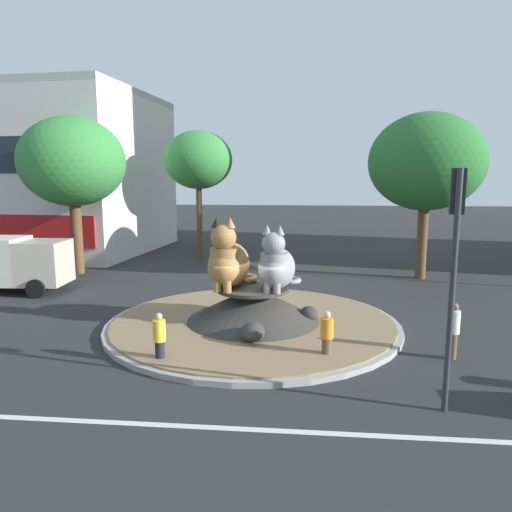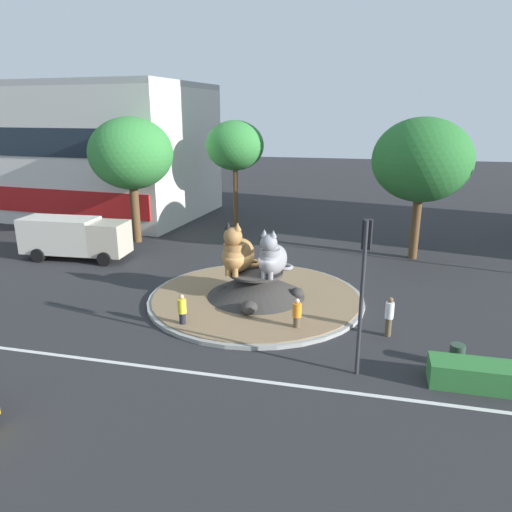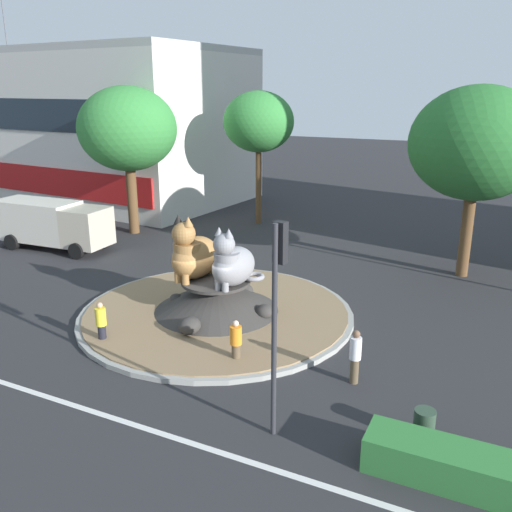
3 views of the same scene
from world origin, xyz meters
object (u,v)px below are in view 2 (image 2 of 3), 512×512
third_tree_left (131,154)px  pedestrian_orange_shirt (297,315)px  shophouse_block (61,150)px  broadleaf_tree_behind_island (422,160)px  pedestrian_white_shirt (389,316)px  delivery_box_truck (75,236)px  cat_statue_grey (272,258)px  traffic_light_mast (364,271)px  cat_statue_tabby (238,253)px  pedestrian_yellow_shirt (182,311)px  litter_bin (457,355)px  second_tree_near_tower (235,146)px

third_tree_left → pedestrian_orange_shirt: bearing=-41.7°
shophouse_block → broadleaf_tree_behind_island: shophouse_block is taller
pedestrian_white_shirt → third_tree_left: bearing=-31.2°
shophouse_block → pedestrian_white_shirt: (29.90, -21.15, -4.92)m
delivery_box_truck → cat_statue_grey: bearing=-21.0°
traffic_light_mast → cat_statue_tabby: bearing=57.0°
pedestrian_orange_shirt → pedestrian_yellow_shirt: (-5.01, -0.82, 0.03)m
cat_statue_grey → broadleaf_tree_behind_island: bearing=151.7°
cat_statue_tabby → cat_statue_grey: bearing=96.0°
cat_statue_tabby → broadleaf_tree_behind_island: (9.32, 9.74, 3.89)m
shophouse_block → pedestrian_white_shirt: 36.96m
delivery_box_truck → cat_statue_tabby: bearing=-23.1°
pedestrian_white_shirt → delivery_box_truck: (-19.68, 6.95, 0.58)m
cat_statue_tabby → litter_bin: cat_statue_tabby is taller
shophouse_block → pedestrian_white_shirt: size_ratio=15.79×
second_tree_near_tower → pedestrian_yellow_shirt: (2.84, -18.89, -5.87)m
litter_bin → pedestrian_white_shirt: bearing=140.0°
third_tree_left → delivery_box_truck: bearing=-111.0°
cat_statue_grey → traffic_light_mast: 7.51m
pedestrian_orange_shirt → broadleaf_tree_behind_island: bearing=65.4°
pedestrian_orange_shirt → delivery_box_truck: size_ratio=0.22×
pedestrian_white_shirt → pedestrian_yellow_shirt: 9.01m
cat_statue_grey → litter_bin: 9.46m
third_tree_left → delivery_box_truck: third_tree_left is taller
cat_statue_tabby → traffic_light_mast: size_ratio=0.47×
traffic_light_mast → third_tree_left: 22.68m
pedestrian_orange_shirt → pedestrian_yellow_shirt: 5.08m
cat_statue_tabby → second_tree_near_tower: second_tree_near_tower is taller
cat_statue_grey → pedestrian_white_shirt: 6.30m
cat_statue_tabby → litter_bin: size_ratio=3.02×
pedestrian_white_shirt → delivery_box_truck: 20.88m
shophouse_block → pedestrian_yellow_shirt: (21.00, -22.50, -5.03)m
cat_statue_grey → third_tree_left: 15.91m
broadleaf_tree_behind_island → pedestrian_orange_shirt: 15.11m
pedestrian_orange_shirt → delivery_box_truck: 17.48m
third_tree_left → pedestrian_white_shirt: third_tree_left is taller
shophouse_block → pedestrian_orange_shirt: shophouse_block is taller
broadleaf_tree_behind_island → third_tree_left: size_ratio=1.00×
cat_statue_tabby → third_tree_left: (-10.38, 9.33, 3.94)m
cat_statue_grey → second_tree_near_tower: (-6.12, 15.10, 4.31)m
second_tree_near_tower → broadleaf_tree_behind_island: bearing=-21.1°
delivery_box_truck → shophouse_block: bearing=122.6°
traffic_light_mast → broadleaf_tree_behind_island: 16.14m
third_tree_left → second_tree_near_tower: bearing=43.2°
pedestrian_orange_shirt → pedestrian_white_shirt: 3.94m
pedestrian_white_shirt → pedestrian_yellow_shirt: pedestrian_white_shirt is taller
cat_statue_tabby → shophouse_block: 29.39m
third_tree_left → pedestrian_white_shirt: size_ratio=5.04×
cat_statue_grey → pedestrian_white_shirt: cat_statue_grey is taller
second_tree_near_tower → third_tree_left: third_tree_left is taller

